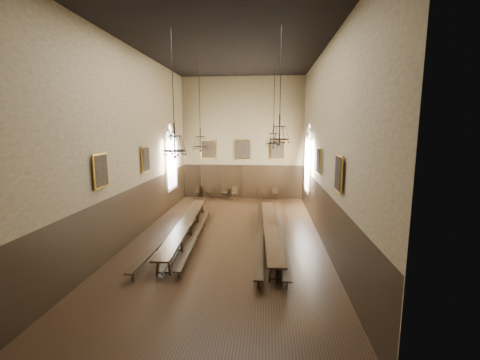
# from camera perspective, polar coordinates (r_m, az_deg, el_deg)

# --- Properties ---
(floor) EXTENTS (9.00, 18.00, 0.02)m
(floor) POSITION_cam_1_polar(r_m,az_deg,el_deg) (15.97, -2.10, -10.14)
(floor) COLOR black
(floor) RESTS_ON ground
(ceiling) EXTENTS (9.00, 18.00, 0.02)m
(ceiling) POSITION_cam_1_polar(r_m,az_deg,el_deg) (15.52, -2.31, 23.11)
(ceiling) COLOR black
(ceiling) RESTS_ON ground
(wall_back) EXTENTS (9.00, 0.02, 9.00)m
(wall_back) POSITION_cam_1_polar(r_m,az_deg,el_deg) (24.05, 0.46, 7.36)
(wall_back) COLOR #8F7C58
(wall_back) RESTS_ON ground
(wall_front) EXTENTS (9.00, 0.02, 9.00)m
(wall_front) POSITION_cam_1_polar(r_m,az_deg,el_deg) (6.28, -12.38, 1.81)
(wall_front) COLOR #8F7C58
(wall_front) RESTS_ON ground
(wall_left) EXTENTS (0.02, 18.00, 9.00)m
(wall_left) POSITION_cam_1_polar(r_m,az_deg,el_deg) (16.27, -18.26, 6.00)
(wall_left) COLOR #8F7C58
(wall_left) RESTS_ON ground
(wall_right) EXTENTS (0.02, 18.00, 9.00)m
(wall_right) POSITION_cam_1_polar(r_m,az_deg,el_deg) (15.21, 15.01, 5.96)
(wall_right) COLOR #8F7C58
(wall_right) RESTS_ON ground
(wainscot_panelling) EXTENTS (9.00, 18.00, 2.50)m
(wainscot_panelling) POSITION_cam_1_polar(r_m,az_deg,el_deg) (15.60, -2.13, -5.77)
(wainscot_panelling) COLOR black
(wainscot_panelling) RESTS_ON floor
(table_left) EXTENTS (1.25, 9.64, 0.75)m
(table_left) POSITION_cam_1_polar(r_m,az_deg,el_deg) (16.22, -9.55, -8.52)
(table_left) COLOR black
(table_left) RESTS_ON floor
(table_right) EXTENTS (1.05, 9.45, 0.74)m
(table_right) POSITION_cam_1_polar(r_m,az_deg,el_deg) (15.53, 5.44, -9.27)
(table_right) COLOR black
(table_right) RESTS_ON floor
(bench_left_outer) EXTENTS (0.56, 10.36, 0.47)m
(bench_left_outer) POSITION_cam_1_polar(r_m,az_deg,el_deg) (16.33, -11.45, -8.75)
(bench_left_outer) COLOR black
(bench_left_outer) RESTS_ON floor
(bench_left_inner) EXTENTS (0.81, 9.21, 0.41)m
(bench_left_inner) POSITION_cam_1_polar(r_m,az_deg,el_deg) (15.90, -7.53, -9.26)
(bench_left_inner) COLOR black
(bench_left_inner) RESTS_ON floor
(bench_right_inner) EXTENTS (0.48, 10.62, 0.48)m
(bench_right_inner) POSITION_cam_1_polar(r_m,az_deg,el_deg) (15.72, 3.55, -9.26)
(bench_right_inner) COLOR black
(bench_right_inner) RESTS_ON floor
(bench_right_outer) EXTENTS (0.36, 10.62, 0.48)m
(bench_right_outer) POSITION_cam_1_polar(r_m,az_deg,el_deg) (15.74, 7.34, -9.30)
(bench_right_outer) COLOR black
(bench_right_outer) RESTS_ON floor
(chair_0) EXTENTS (0.46, 0.46, 0.91)m
(chair_0) POSITION_cam_1_polar(r_m,az_deg,el_deg) (24.57, -7.69, -2.61)
(chair_0) COLOR black
(chair_0) RESTS_ON floor
(chair_1) EXTENTS (0.50, 0.50, 0.98)m
(chair_1) POSITION_cam_1_polar(r_m,az_deg,el_deg) (24.45, -5.60, -2.59)
(chair_1) COLOR black
(chair_1) RESTS_ON floor
(chair_2) EXTENTS (0.58, 0.58, 1.03)m
(chair_2) POSITION_cam_1_polar(r_m,az_deg,el_deg) (24.21, -2.92, -2.64)
(chair_2) COLOR black
(chair_2) RESTS_ON floor
(chair_3) EXTENTS (0.52, 0.52, 0.93)m
(chair_3) POSITION_cam_1_polar(r_m,az_deg,el_deg) (24.13, -0.97, -2.74)
(chair_3) COLOR black
(chair_3) RESTS_ON floor
(chair_5) EXTENTS (0.52, 0.52, 0.99)m
(chair_5) POSITION_cam_1_polar(r_m,az_deg,el_deg) (23.97, 3.84, -2.80)
(chair_5) COLOR black
(chair_5) RESTS_ON floor
(chair_6) EXTENTS (0.51, 0.51, 0.90)m
(chair_6) POSITION_cam_1_polar(r_m,az_deg,el_deg) (24.02, 6.06, -2.87)
(chair_6) COLOR black
(chair_6) RESTS_ON floor
(chandelier_back_left) EXTENTS (0.84, 0.84, 4.87)m
(chandelier_back_left) POSITION_cam_1_polar(r_m,az_deg,el_deg) (17.73, -7.07, 6.96)
(chandelier_back_left) COLOR black
(chandelier_back_left) RESTS_ON ceiling
(chandelier_back_right) EXTENTS (0.85, 0.85, 4.71)m
(chandelier_back_right) POSITION_cam_1_polar(r_m,az_deg,el_deg) (17.59, 5.98, 7.44)
(chandelier_back_right) COLOR black
(chandelier_back_right) RESTS_ON ceiling
(chandelier_front_left) EXTENTS (0.91, 0.91, 4.77)m
(chandelier_front_left) POSITION_cam_1_polar(r_m,az_deg,el_deg) (13.05, -11.54, 6.42)
(chandelier_front_left) COLOR black
(chandelier_front_left) RESTS_ON ceiling
(chandelier_front_right) EXTENTS (0.76, 0.76, 4.28)m
(chandelier_front_right) POSITION_cam_1_polar(r_m,az_deg,el_deg) (12.51, 7.04, 8.65)
(chandelier_front_right) COLOR black
(chandelier_front_right) RESTS_ON ceiling
(portrait_back_0) EXTENTS (1.10, 0.12, 1.40)m
(portrait_back_0) POSITION_cam_1_polar(r_m,az_deg,el_deg) (24.30, -5.72, 5.45)
(portrait_back_0) COLOR gold
(portrait_back_0) RESTS_ON wall_back
(portrait_back_1) EXTENTS (1.10, 0.12, 1.40)m
(portrait_back_1) POSITION_cam_1_polar(r_m,az_deg,el_deg) (23.96, 0.43, 5.44)
(portrait_back_1) COLOR gold
(portrait_back_1) RESTS_ON wall_back
(portrait_back_2) EXTENTS (1.10, 0.12, 1.40)m
(portrait_back_2) POSITION_cam_1_polar(r_m,az_deg,el_deg) (23.90, 6.69, 5.37)
(portrait_back_2) COLOR gold
(portrait_back_2) RESTS_ON wall_back
(portrait_left_0) EXTENTS (0.12, 1.00, 1.30)m
(portrait_left_0) POSITION_cam_1_polar(r_m,az_deg,el_deg) (17.20, -16.43, 3.57)
(portrait_left_0) COLOR gold
(portrait_left_0) RESTS_ON wall_left
(portrait_left_1) EXTENTS (0.12, 1.00, 1.30)m
(portrait_left_1) POSITION_cam_1_polar(r_m,az_deg,el_deg) (13.14, -23.51, 1.53)
(portrait_left_1) COLOR gold
(portrait_left_1) RESTS_ON wall_left
(portrait_right_0) EXTENTS (0.12, 1.00, 1.30)m
(portrait_right_0) POSITION_cam_1_polar(r_m,az_deg,el_deg) (16.23, 13.83, 3.36)
(portrait_right_0) COLOR gold
(portrait_right_0) RESTS_ON wall_right
(portrait_right_1) EXTENTS (0.12, 1.00, 1.30)m
(portrait_right_1) POSITION_cam_1_polar(r_m,az_deg,el_deg) (11.83, 17.15, 1.11)
(portrait_right_1) COLOR gold
(portrait_right_1) RESTS_ON wall_right
(window_right) EXTENTS (0.20, 2.20, 4.60)m
(window_right) POSITION_cam_1_polar(r_m,az_deg,el_deg) (20.70, 12.03, 3.80)
(window_right) COLOR white
(window_right) RESTS_ON wall_right
(window_left) EXTENTS (0.20, 2.20, 4.60)m
(window_left) POSITION_cam_1_polar(r_m,az_deg,el_deg) (21.48, -12.18, 3.99)
(window_left) COLOR white
(window_left) RESTS_ON wall_left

